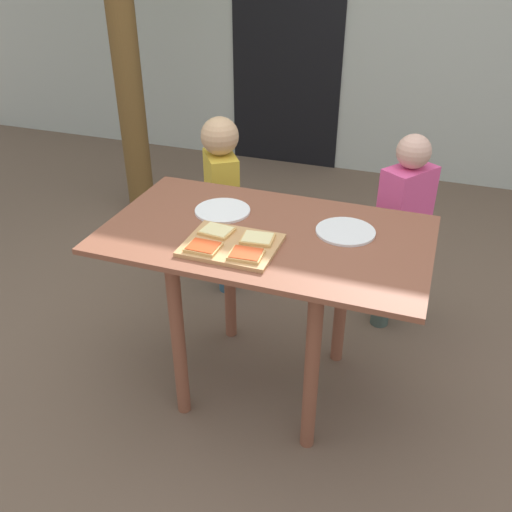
{
  "coord_description": "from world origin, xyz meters",
  "views": [
    {
      "loc": [
        0.57,
        -1.73,
        1.75
      ],
      "look_at": [
        -0.04,
        0.0,
        0.65
      ],
      "focal_mm": 38.59,
      "sensor_mm": 36.0,
      "label": 1
    }
  ],
  "objects_px": {
    "pizza_slice_near_right": "(245,254)",
    "child_right": "(403,223)",
    "child_left": "(222,192)",
    "plate_white_right": "(345,231)",
    "cutting_board": "(231,245)",
    "dining_table": "(266,262)",
    "plate_white_left": "(223,211)",
    "pizza_slice_far_right": "(258,239)",
    "pizza_slice_far_left": "(217,231)",
    "pizza_slice_near_left": "(203,247)"
  },
  "relations": [
    {
      "from": "pizza_slice_near_right",
      "to": "child_right",
      "type": "relative_size",
      "value": 0.12
    },
    {
      "from": "pizza_slice_near_right",
      "to": "child_left",
      "type": "distance_m",
      "value": 1.04
    },
    {
      "from": "plate_white_right",
      "to": "child_right",
      "type": "height_order",
      "value": "child_right"
    },
    {
      "from": "cutting_board",
      "to": "child_right",
      "type": "height_order",
      "value": "child_right"
    },
    {
      "from": "dining_table",
      "to": "plate_white_left",
      "type": "distance_m",
      "value": 0.28
    },
    {
      "from": "plate_white_left",
      "to": "child_right",
      "type": "height_order",
      "value": "child_right"
    },
    {
      "from": "pizza_slice_far_right",
      "to": "child_left",
      "type": "height_order",
      "value": "child_left"
    },
    {
      "from": "dining_table",
      "to": "plate_white_left",
      "type": "height_order",
      "value": "plate_white_left"
    },
    {
      "from": "cutting_board",
      "to": "pizza_slice_near_right",
      "type": "bearing_deg",
      "value": -40.41
    },
    {
      "from": "pizza_slice_near_right",
      "to": "plate_white_right",
      "type": "distance_m",
      "value": 0.42
    },
    {
      "from": "cutting_board",
      "to": "child_left",
      "type": "distance_m",
      "value": 0.94
    },
    {
      "from": "pizza_slice_far_left",
      "to": "plate_white_left",
      "type": "distance_m",
      "value": 0.21
    },
    {
      "from": "cutting_board",
      "to": "pizza_slice_far_left",
      "type": "distance_m",
      "value": 0.1
    },
    {
      "from": "dining_table",
      "to": "plate_white_left",
      "type": "xyz_separation_m",
      "value": [
        -0.22,
        0.1,
        0.14
      ]
    },
    {
      "from": "pizza_slice_far_right",
      "to": "child_left",
      "type": "bearing_deg",
      "value": 121.23
    },
    {
      "from": "pizza_slice_near_left",
      "to": "plate_white_left",
      "type": "xyz_separation_m",
      "value": [
        -0.06,
        0.32,
        -0.02
      ]
    },
    {
      "from": "pizza_slice_far_right",
      "to": "plate_white_right",
      "type": "xyz_separation_m",
      "value": [
        0.28,
        0.19,
        -0.02
      ]
    },
    {
      "from": "plate_white_left",
      "to": "child_right",
      "type": "relative_size",
      "value": 0.23
    },
    {
      "from": "plate_white_right",
      "to": "child_left",
      "type": "xyz_separation_m",
      "value": [
        -0.76,
        0.59,
        -0.2
      ]
    },
    {
      "from": "pizza_slice_near_right",
      "to": "child_left",
      "type": "relative_size",
      "value": 0.13
    },
    {
      "from": "cutting_board",
      "to": "plate_white_left",
      "type": "height_order",
      "value": "cutting_board"
    },
    {
      "from": "child_left",
      "to": "pizza_slice_far_right",
      "type": "bearing_deg",
      "value": -58.77
    },
    {
      "from": "plate_white_left",
      "to": "child_right",
      "type": "bearing_deg",
      "value": 39.32
    },
    {
      "from": "pizza_slice_near_left",
      "to": "plate_white_right",
      "type": "height_order",
      "value": "pizza_slice_near_left"
    },
    {
      "from": "cutting_board",
      "to": "pizza_slice_near_right",
      "type": "relative_size",
      "value": 2.74
    },
    {
      "from": "child_left",
      "to": "plate_white_right",
      "type": "bearing_deg",
      "value": -37.94
    },
    {
      "from": "pizza_slice_far_right",
      "to": "pizza_slice_near_left",
      "type": "xyz_separation_m",
      "value": [
        -0.16,
        -0.12,
        0.0
      ]
    },
    {
      "from": "plate_white_right",
      "to": "pizza_slice_far_left",
      "type": "bearing_deg",
      "value": -157.13
    },
    {
      "from": "cutting_board",
      "to": "pizza_slice_near_left",
      "type": "xyz_separation_m",
      "value": [
        -0.08,
        -0.07,
        0.01
      ]
    },
    {
      "from": "plate_white_left",
      "to": "dining_table",
      "type": "bearing_deg",
      "value": -25.1
    },
    {
      "from": "pizza_slice_far_left",
      "to": "plate_white_left",
      "type": "bearing_deg",
      "value": 106.83
    },
    {
      "from": "cutting_board",
      "to": "pizza_slice_far_left",
      "type": "xyz_separation_m",
      "value": [
        -0.08,
        0.06,
        0.01
      ]
    },
    {
      "from": "dining_table",
      "to": "pizza_slice_far_left",
      "type": "relative_size",
      "value": 9.83
    },
    {
      "from": "cutting_board",
      "to": "plate_white_left",
      "type": "distance_m",
      "value": 0.29
    },
    {
      "from": "dining_table",
      "to": "cutting_board",
      "type": "distance_m",
      "value": 0.22
    },
    {
      "from": "dining_table",
      "to": "child_right",
      "type": "distance_m",
      "value": 0.8
    },
    {
      "from": "pizza_slice_far_left",
      "to": "pizza_slice_far_right",
      "type": "bearing_deg",
      "value": -1.49
    },
    {
      "from": "pizza_slice_far_left",
      "to": "child_left",
      "type": "relative_size",
      "value": 0.13
    },
    {
      "from": "pizza_slice_far_left",
      "to": "plate_white_left",
      "type": "height_order",
      "value": "pizza_slice_far_left"
    },
    {
      "from": "plate_white_right",
      "to": "cutting_board",
      "type": "bearing_deg",
      "value": -146.2
    },
    {
      "from": "child_left",
      "to": "child_right",
      "type": "height_order",
      "value": "child_right"
    },
    {
      "from": "pizza_slice_far_left",
      "to": "pizza_slice_far_right",
      "type": "relative_size",
      "value": 1.0
    },
    {
      "from": "pizza_slice_far_left",
      "to": "plate_white_left",
      "type": "relative_size",
      "value": 0.56
    },
    {
      "from": "pizza_slice_near_left",
      "to": "plate_white_right",
      "type": "distance_m",
      "value": 0.54
    },
    {
      "from": "plate_white_left",
      "to": "cutting_board",
      "type": "bearing_deg",
      "value": -61.11
    },
    {
      "from": "pizza_slice_near_right",
      "to": "child_left",
      "type": "height_order",
      "value": "child_left"
    },
    {
      "from": "pizza_slice_far_right",
      "to": "plate_white_left",
      "type": "height_order",
      "value": "pizza_slice_far_right"
    },
    {
      "from": "pizza_slice_near_left",
      "to": "child_right",
      "type": "xyz_separation_m",
      "value": [
        0.62,
        0.88,
        -0.23
      ]
    },
    {
      "from": "pizza_slice_near_left",
      "to": "dining_table",
      "type": "bearing_deg",
      "value": 53.92
    },
    {
      "from": "pizza_slice_near_right",
      "to": "plate_white_left",
      "type": "height_order",
      "value": "pizza_slice_near_right"
    }
  ]
}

